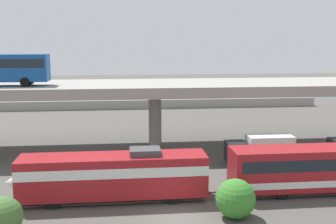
# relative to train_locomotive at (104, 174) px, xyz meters

# --- Properties ---
(ground_plane) EXTENTS (260.00, 260.00, 0.00)m
(ground_plane) POSITION_rel_train_locomotive_xyz_m (5.25, -4.00, -2.19)
(ground_plane) COLOR #4C4944
(rail_strip_near) EXTENTS (110.00, 0.12, 0.12)m
(rail_strip_near) POSITION_rel_train_locomotive_xyz_m (5.25, -0.74, -2.13)
(rail_strip_near) COLOR #59544C
(rail_strip_near) RESTS_ON ground_plane
(rail_strip_far) EXTENTS (110.00, 0.12, 0.12)m
(rail_strip_far) POSITION_rel_train_locomotive_xyz_m (5.25, 0.74, -2.13)
(rail_strip_far) COLOR #59544C
(rail_strip_far) RESTS_ON ground_plane
(train_locomotive) EXTENTS (15.67, 3.04, 4.18)m
(train_locomotive) POSITION_rel_train_locomotive_xyz_m (0.00, 0.00, 0.00)
(train_locomotive) COLOR maroon
(train_locomotive) RESTS_ON ground_plane
(highway_overpass) EXTENTS (96.00, 11.03, 7.75)m
(highway_overpass) POSITION_rel_train_locomotive_xyz_m (5.25, 16.00, 4.84)
(highway_overpass) COLOR gray
(highway_overpass) RESTS_ON ground_plane
(service_truck_east) EXTENTS (6.80, 2.46, 3.04)m
(service_truck_east) POSITION_rel_train_locomotive_xyz_m (15.52, 8.12, -0.56)
(service_truck_east) COLOR black
(service_truck_east) RESTS_ON ground_plane
(pier_parking_lot) EXTENTS (66.73, 12.81, 1.69)m
(pier_parking_lot) POSITION_rel_train_locomotive_xyz_m (5.25, 51.00, -1.35)
(pier_parking_lot) COLOR gray
(pier_parking_lot) RESTS_ON ground_plane
(parked_car_0) EXTENTS (4.59, 1.98, 1.50)m
(parked_car_0) POSITION_rel_train_locomotive_xyz_m (-0.91, 50.39, 0.27)
(parked_car_0) COLOR black
(parked_car_0) RESTS_ON pier_parking_lot
(parked_car_1) EXTENTS (4.15, 1.92, 1.50)m
(parked_car_1) POSITION_rel_train_locomotive_xyz_m (12.38, 47.89, 0.27)
(parked_car_1) COLOR silver
(parked_car_1) RESTS_ON pier_parking_lot
(parked_car_2) EXTENTS (4.31, 1.98, 1.50)m
(parked_car_2) POSITION_rel_train_locomotive_xyz_m (24.92, 53.83, 0.27)
(parked_car_2) COLOR maroon
(parked_car_2) RESTS_ON pier_parking_lot
(parked_car_3) EXTENTS (4.50, 2.00, 1.50)m
(parked_car_3) POSITION_rel_train_locomotive_xyz_m (-14.99, 48.08, 0.27)
(parked_car_3) COLOR #B7B7BC
(parked_car_3) RESTS_ON pier_parking_lot
(parked_car_4) EXTENTS (4.22, 1.98, 1.50)m
(parked_car_4) POSITION_rel_train_locomotive_xyz_m (19.75, 50.67, 0.27)
(parked_car_4) COLOR #0C4C26
(parked_car_4) RESTS_ON pier_parking_lot
(parked_car_5) EXTENTS (4.21, 1.93, 1.50)m
(parked_car_5) POSITION_rel_train_locomotive_xyz_m (-17.95, 52.27, 0.27)
(parked_car_5) COLOR silver
(parked_car_5) RESTS_ON pier_parking_lot
(parked_car_6) EXTENTS (4.70, 1.84, 1.50)m
(parked_car_6) POSITION_rel_train_locomotive_xyz_m (14.18, 51.48, 0.27)
(parked_car_6) COLOR navy
(parked_car_6) RESTS_ON pier_parking_lot
(parked_car_7) EXTENTS (4.18, 1.95, 1.50)m
(parked_car_7) POSITION_rel_train_locomotive_xyz_m (-20.39, 49.09, 0.27)
(parked_car_7) COLOR navy
(parked_car_7) RESTS_ON pier_parking_lot
(harbor_water) EXTENTS (140.00, 36.00, 0.01)m
(harbor_water) POSITION_rel_train_locomotive_xyz_m (5.25, 74.00, -2.19)
(harbor_water) COLOR #385B7A
(harbor_water) RESTS_ON ground_plane
(shrub_left) EXTENTS (2.59, 2.59, 2.59)m
(shrub_left) POSITION_rel_train_locomotive_xyz_m (-6.29, -5.31, -0.90)
(shrub_left) COLOR #436830
(shrub_left) RESTS_ON ground_plane
(shrub_right) EXTENTS (2.86, 2.86, 2.86)m
(shrub_right) POSITION_rel_train_locomotive_xyz_m (9.44, -4.24, -0.76)
(shrub_right) COLOR #377C2A
(shrub_right) RESTS_ON ground_plane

